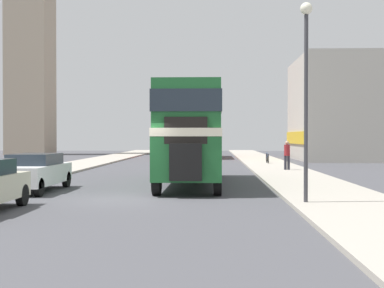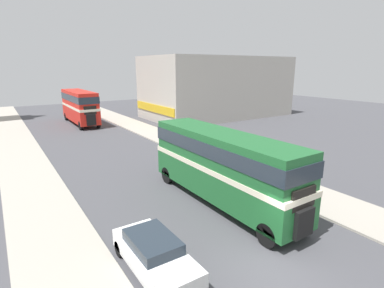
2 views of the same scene
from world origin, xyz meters
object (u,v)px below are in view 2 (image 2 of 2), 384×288
bicycle_on_pavement (162,133)px  car_parked_mid (155,254)px  bus_distant (80,105)px  double_decker_bus (222,162)px  pedestrian_walking (207,142)px

bicycle_on_pavement → car_parked_mid: bearing=-118.6°
bus_distant → double_decker_bus: bearing=-89.1°
bus_distant → pedestrian_walking: (5.66, -20.76, -1.52)m
car_parked_mid → bicycle_on_pavement: 22.24m
car_parked_mid → double_decker_bus: bearing=29.1°
car_parked_mid → pedestrian_walking: bearing=46.6°
double_decker_bus → bicycle_on_pavement: (4.88, 16.31, -1.93)m
bus_distant → pedestrian_walking: size_ratio=6.07×
double_decker_bus → bicycle_on_pavement: bearing=73.3°
bus_distant → pedestrian_walking: bearing=-74.8°
double_decker_bus → bus_distant: bearing=90.9°
bus_distant → car_parked_mid: 32.85m
double_decker_bus → pedestrian_walking: 9.97m
bus_distant → pedestrian_walking: 21.57m
bicycle_on_pavement → pedestrian_walking: bearing=-87.6°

